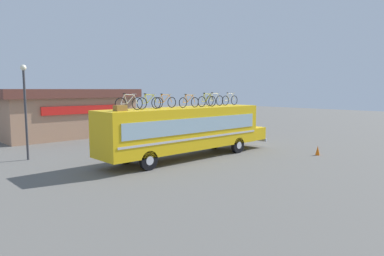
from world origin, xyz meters
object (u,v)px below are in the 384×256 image
(rooftop_bicycle_4, at_px, (189,102))
(street_lamp, at_px, (25,101))
(bus, at_px, (187,129))
(rooftop_bicycle_2, at_px, (149,103))
(rooftop_bicycle_1, at_px, (129,103))
(rooftop_bicycle_5, at_px, (207,101))
(rooftop_bicycle_7, at_px, (230,100))
(rooftop_bicycle_6, at_px, (215,100))
(traffic_cone, at_px, (318,150))
(luggage_bag_1, at_px, (120,108))
(rooftop_bicycle_3, at_px, (165,102))

(rooftop_bicycle_4, relative_size, street_lamp, 0.28)
(bus, bearing_deg, rooftop_bicycle_2, 177.88)
(rooftop_bicycle_2, bearing_deg, rooftop_bicycle_1, -172.85)
(rooftop_bicycle_5, xyz_separation_m, street_lamp, (-9.14, 6.62, 0.03))
(rooftop_bicycle_5, relative_size, rooftop_bicycle_7, 1.00)
(rooftop_bicycle_1, height_order, rooftop_bicycle_2, rooftop_bicycle_1)
(rooftop_bicycle_2, distance_m, rooftop_bicycle_5, 4.32)
(bus, bearing_deg, rooftop_bicycle_5, -13.65)
(bus, xyz_separation_m, rooftop_bicycle_5, (1.45, -0.35, 1.73))
(rooftop_bicycle_6, bearing_deg, rooftop_bicycle_2, -178.97)
(rooftop_bicycle_6, distance_m, traffic_cone, 7.67)
(bus, xyz_separation_m, rooftop_bicycle_7, (4.31, 0.15, 1.73))
(rooftop_bicycle_5, height_order, street_lamp, street_lamp)
(rooftop_bicycle_6, bearing_deg, rooftop_bicycle_4, -170.83)
(rooftop_bicycle_1, distance_m, street_lamp, 7.19)
(rooftop_bicycle_5, height_order, rooftop_bicycle_6, rooftop_bicycle_6)
(bus, height_order, rooftop_bicycle_5, rooftop_bicycle_5)
(luggage_bag_1, distance_m, rooftop_bicycle_7, 9.31)
(luggage_bag_1, height_order, rooftop_bicycle_4, rooftop_bicycle_4)
(rooftop_bicycle_7, bearing_deg, rooftop_bicycle_4, -174.70)
(rooftop_bicycle_4, height_order, rooftop_bicycle_7, rooftop_bicycle_7)
(rooftop_bicycle_4, bearing_deg, luggage_bag_1, -179.90)
(rooftop_bicycle_1, bearing_deg, rooftop_bicycle_3, 9.49)
(rooftop_bicycle_5, distance_m, rooftop_bicycle_6, 1.45)
(rooftop_bicycle_3, distance_m, rooftop_bicycle_5, 2.97)
(rooftop_bicycle_2, height_order, rooftop_bicycle_5, rooftop_bicycle_5)
(rooftop_bicycle_2, xyz_separation_m, street_lamp, (-4.84, 6.16, 0.03))
(rooftop_bicycle_6, bearing_deg, rooftop_bicycle_1, -177.70)
(rooftop_bicycle_3, xyz_separation_m, traffic_cone, (8.39, -5.70, -3.29))
(rooftop_bicycle_2, distance_m, rooftop_bicycle_6, 5.63)
(luggage_bag_1, relative_size, traffic_cone, 0.99)
(rooftop_bicycle_2, bearing_deg, bus, -2.12)
(traffic_cone, bearing_deg, rooftop_bicycle_6, 127.22)
(luggage_bag_1, distance_m, rooftop_bicycle_6, 7.78)
(luggage_bag_1, xyz_separation_m, rooftop_bicycle_1, (0.67, 0.18, 0.23))
(luggage_bag_1, relative_size, rooftop_bicycle_3, 0.37)
(rooftop_bicycle_3, height_order, street_lamp, street_lamp)
(bus, xyz_separation_m, street_lamp, (-7.69, 6.27, 1.76))
(bus, xyz_separation_m, rooftop_bicycle_3, (-1.42, 0.40, 1.72))
(rooftop_bicycle_2, bearing_deg, traffic_cone, -28.85)
(rooftop_bicycle_4, distance_m, rooftop_bicycle_5, 1.51)
(rooftop_bicycle_1, xyz_separation_m, traffic_cone, (11.28, -5.22, -3.31))
(traffic_cone, bearing_deg, bus, 142.75)
(traffic_cone, bearing_deg, rooftop_bicycle_7, 115.96)
(traffic_cone, bearing_deg, rooftop_bicycle_4, 144.28)
(bus, height_order, rooftop_bicycle_6, rooftop_bicycle_6)
(traffic_cone, relative_size, street_lamp, 0.11)
(rooftop_bicycle_2, height_order, traffic_cone, rooftop_bicycle_2)
(rooftop_bicycle_5, height_order, rooftop_bicycle_7, rooftop_bicycle_5)
(luggage_bag_1, height_order, rooftop_bicycle_7, rooftop_bicycle_7)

